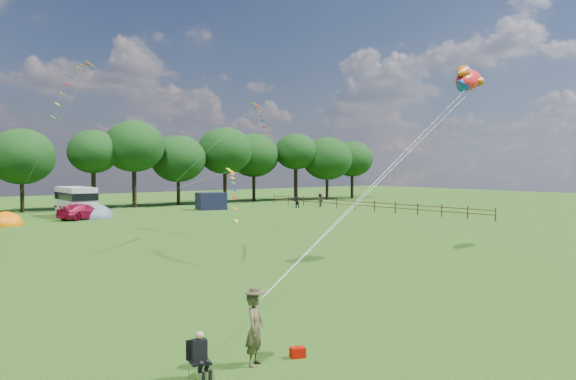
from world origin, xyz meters
TOP-DOWN VIEW (x-y plane):
  - ground_plane at (0.00, 0.00)m, footprint 180.00×180.00m
  - tree_line at (5.30, 54.99)m, footprint 102.98×10.98m
  - fence at (32.00, 34.50)m, footprint 0.12×33.12m
  - car_c at (3.48, 43.01)m, footprint 5.32×3.63m
  - campervan_c at (4.18, 46.55)m, footprint 2.89×6.07m
  - tent_orange at (-3.73, 41.49)m, footprint 2.96×3.24m
  - tent_greyblue at (4.84, 43.73)m, footprint 3.69×4.05m
  - awning_navy at (19.53, 46.38)m, footprint 3.60×3.19m
  - kite_flyer at (-9.07, -1.98)m, footprint 0.82×0.77m
  - camp_chair at (-10.76, -2.00)m, footprint 0.59×0.60m
  - kite_bag at (-7.79, -2.17)m, footprint 0.45×0.37m
  - fish_kite at (11.13, 6.17)m, footprint 3.43×1.96m
  - streamer_kite_b at (-5.37, 20.37)m, footprint 4.26×4.75m
  - streamer_kite_c at (1.43, 14.81)m, footprint 3.13×4.92m
  - walker_a at (28.66, 42.38)m, footprint 0.89×0.58m
  - walker_b at (32.67, 42.67)m, footprint 1.11×0.76m
  - streamer_kite_d at (10.86, 25.03)m, footprint 2.60×5.13m

SIDE VIEW (x-z plane):
  - ground_plane at x=0.00m, z-range 0.00..0.00m
  - tent_greyblue at x=4.84m, z-range -1.35..1.39m
  - tent_orange at x=-3.73m, z-range -1.14..1.18m
  - kite_bag at x=-7.79m, z-range 0.00..0.28m
  - fence at x=32.00m, z-range 0.10..1.30m
  - camp_chair at x=-10.76m, z-range 0.11..1.30m
  - car_c at x=3.48m, z-range 0.00..1.47m
  - walker_b at x=32.67m, z-range 0.00..1.57m
  - walker_a at x=28.66m, z-range 0.00..1.76m
  - kite_flyer at x=-9.07m, z-range 0.00..1.89m
  - awning_navy at x=19.53m, z-range 0.00..1.91m
  - campervan_c at x=4.18m, z-range 0.11..3.01m
  - streamer_kite_c at x=1.43m, z-range 2.66..5.44m
  - tree_line at x=5.30m, z-range 1.21..11.48m
  - streamer_kite_d at x=10.86m, z-range 6.51..10.80m
  - fish_kite at x=11.13m, z-range 8.95..10.74m
  - streamer_kite_b at x=-5.37m, z-range 8.17..11.98m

